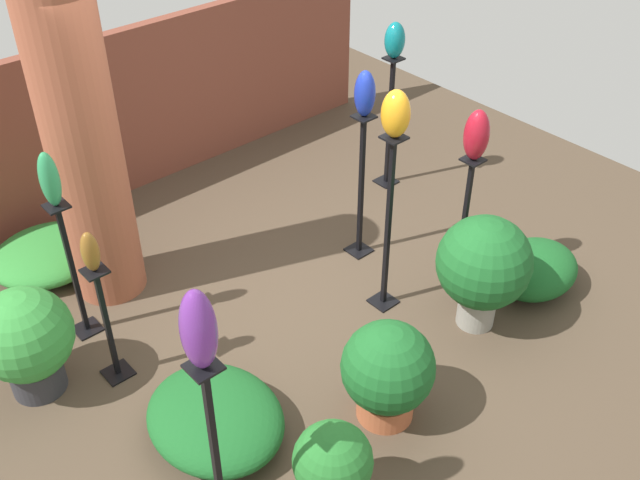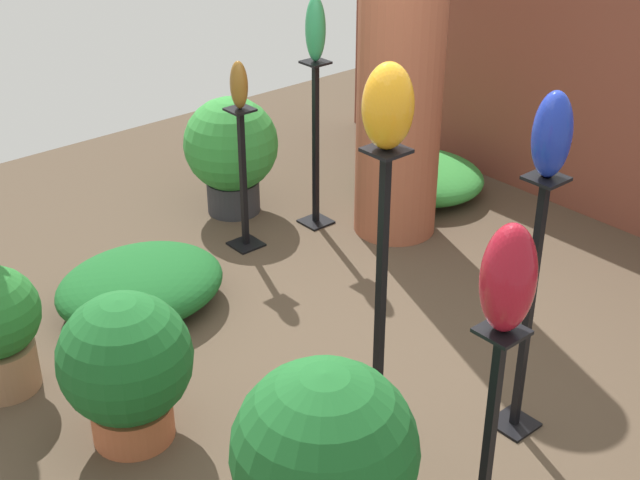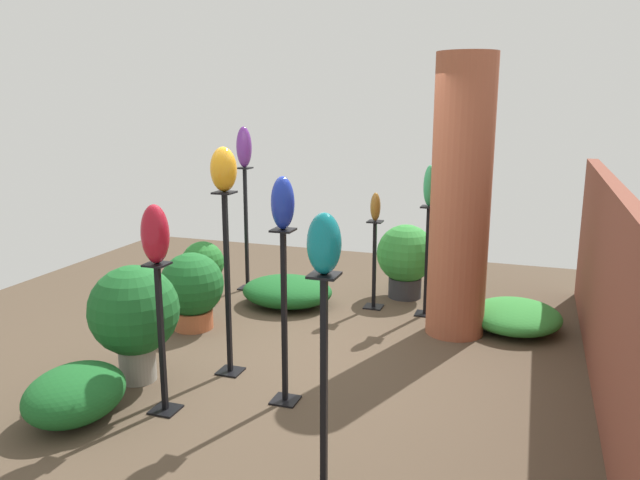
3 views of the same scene
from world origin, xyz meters
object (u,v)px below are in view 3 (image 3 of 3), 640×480
Objects in this scene: pedestal_bronze at (374,269)px; pedestal_jade at (427,266)px; brick_pillar at (461,199)px; pedestal_violet at (246,234)px; potted_plant_front_right at (134,313)px; potted_plant_mid_left at (406,257)px; potted_plant_back_center at (192,288)px; art_vase_ruby at (155,234)px; art_vase_cobalt at (283,203)px; art_vase_teal at (324,244)px; pedestal_amber at (228,291)px; pedestal_ruby at (162,345)px; potted_plant_walkway_edge at (203,269)px; pedestal_cobalt at (284,324)px; art_vase_jade at (430,186)px; art_vase_amber at (224,169)px; art_vase_bronze at (375,207)px; art_vase_violet at (244,147)px; pedestal_teal at (324,398)px.

pedestal_bronze is 0.59m from pedestal_jade.
brick_pillar reaches higher than pedestal_violet.
potted_plant_front_right is 3.35m from potted_plant_mid_left.
potted_plant_back_center is (1.17, -2.16, -0.12)m from pedestal_jade.
art_vase_ruby is 0.92m from art_vase_cobalt.
art_vase_teal is 0.35× the size of potted_plant_front_right.
art_vase_cobalt is 0.49× the size of potted_plant_back_center.
potted_plant_front_right is at bearing -59.77° from pedestal_amber.
potted_plant_front_right is at bearing -29.34° from potted_plant_mid_left.
potted_plant_mid_left is at bearing -148.55° from pedestal_jade.
pedestal_ruby is 1.61× the size of potted_plant_walkway_edge.
pedestal_cobalt is 2.55m from art_vase_jade.
pedestal_amber is 1.22m from potted_plant_back_center.
art_vase_amber is 0.37× the size of potted_plant_front_right.
art_vase_teal is (0.58, 1.45, 1.00)m from pedestal_ruby.
pedestal_ruby is (2.81, -0.89, 0.07)m from pedestal_bronze.
pedestal_jade is 0.84m from art_vase_bronze.
potted_plant_back_center is (-1.59, -0.69, -0.10)m from pedestal_ruby.
art_vase_violet reaches higher than pedestal_violet.
pedestal_cobalt is 1.39× the size of potted_plant_front_right.
pedestal_cobalt is 4.02× the size of art_vase_teal.
potted_plant_front_right is (2.43, -1.39, 0.13)m from pedestal_bronze.
art_vase_teal is (3.40, 0.56, 1.07)m from pedestal_bronze.
art_vase_amber is at bearing -19.75° from art_vase_bronze.
pedestal_ruby is at bearing 22.91° from potted_plant_walkway_edge.
art_vase_cobalt is at bearing -147.12° from art_vase_teal.
pedestal_amber is 1.80× the size of potted_plant_mid_left.
art_vase_bronze is 0.64m from art_vase_jade.
art_vase_bronze is (-0.05, -0.58, 0.60)m from pedestal_jade.
art_vase_cobalt reaches higher than potted_plant_walkway_edge.
pedestal_teal is at bearing 43.91° from art_vase_amber.
art_vase_teal reaches higher than art_vase_bronze.
pedestal_violet is at bearing -96.09° from pedestal_jade.
pedestal_violet reaches higher than pedestal_cobalt.
brick_pillar is at bearing 133.03° from pedestal_amber.
potted_plant_walkway_edge is at bearing -158.00° from potted_plant_back_center.
pedestal_jade is 2.51m from potted_plant_walkway_edge.
potted_plant_walkway_edge is (0.39, -2.47, -0.16)m from pedestal_jade.
art_vase_teal is 0.88× the size of art_vase_cobalt.
art_vase_teal reaches higher than potted_plant_back_center.
pedestal_jade reaches higher than potted_plant_walkway_edge.
pedestal_violet is 4.82× the size of art_vase_bronze.
pedestal_teal reaches higher than potted_plant_back_center.
pedestal_bronze is at bearing 83.55° from pedestal_violet.
art_vase_ruby is at bearing -111.95° from art_vase_teal.
art_vase_jade is (-0.00, 0.00, 0.86)m from pedestal_jade.
pedestal_cobalt reaches higher than potted_plant_walkway_edge.
art_vase_bronze is at bearing 162.51° from art_vase_ruby.
art_vase_amber reaches higher than pedestal_violet.
potted_plant_mid_left is (-2.92, 1.64, -0.09)m from potted_plant_front_right.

